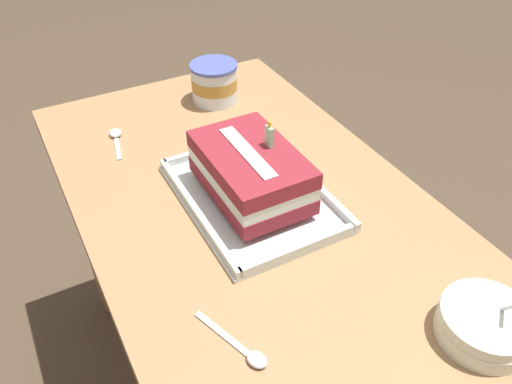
{
  "coord_description": "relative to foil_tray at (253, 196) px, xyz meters",
  "views": [
    {
      "loc": [
        0.66,
        -0.36,
        1.38
      ],
      "look_at": [
        -0.02,
        0.0,
        0.75
      ],
      "focal_mm": 36.24,
      "sensor_mm": 36.0,
      "label": 1
    }
  ],
  "objects": [
    {
      "name": "foil_tray",
      "position": [
        0.0,
        0.0,
        0.0
      ],
      "size": [
        0.36,
        0.25,
        0.02
      ],
      "color": "silver",
      "rests_on": "dining_table"
    },
    {
      "name": "serving_spoon_near_tray",
      "position": [
        0.31,
        -0.17,
        -0.0
      ],
      "size": [
        0.14,
        0.06,
        0.01
      ],
      "color": "silver",
      "rests_on": "dining_table"
    },
    {
      "name": "serving_spoon_by_bowls",
      "position": [
        -0.35,
        -0.18,
        -0.0
      ],
      "size": [
        0.12,
        0.04,
        0.01
      ],
      "color": "silver",
      "rests_on": "dining_table"
    },
    {
      "name": "ice_cream_tub",
      "position": [
        -0.4,
        0.1,
        0.04
      ],
      "size": [
        0.12,
        0.12,
        0.1
      ],
      "color": "white",
      "rests_on": "dining_table"
    },
    {
      "name": "dining_table",
      "position": [
        0.03,
        -0.0,
        -0.12
      ],
      "size": [
        1.2,
        0.65,
        0.72
      ],
      "color": "#9E754C",
      "rests_on": "ground_plane"
    },
    {
      "name": "birthday_cake",
      "position": [
        0.0,
        0.0,
        0.06
      ],
      "size": [
        0.24,
        0.16,
        0.15
      ],
      "color": "maroon",
      "rests_on": "foil_tray"
    },
    {
      "name": "bowl_stack",
      "position": [
        0.44,
        0.15,
        0.02
      ],
      "size": [
        0.14,
        0.14,
        0.1
      ],
      "color": "silver",
      "rests_on": "dining_table"
    }
  ]
}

